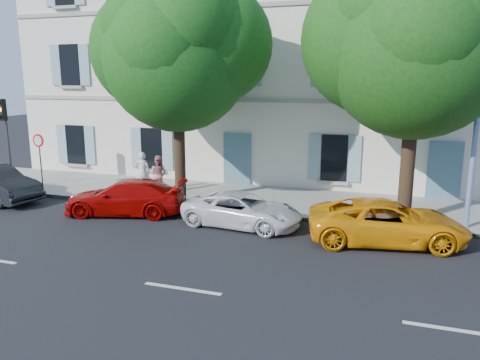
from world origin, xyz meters
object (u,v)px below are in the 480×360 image
(tree_right, at_px, (416,49))
(pedestrian_a, at_px, (143,172))
(road_sign, at_px, (39,150))
(car_yellow_supercar, at_px, (387,222))
(pedestrian_b, at_px, (158,174))
(traffic_light, at_px, (4,124))
(car_white_coupe, at_px, (242,210))
(car_red_coupe, at_px, (125,197))
(tree_left, at_px, (177,58))

(tree_right, bearing_deg, pedestrian_a, 174.52)
(road_sign, bearing_deg, car_yellow_supercar, -7.37)
(pedestrian_a, height_order, pedestrian_b, pedestrian_a)
(car_yellow_supercar, relative_size, traffic_light, 1.21)
(tree_right, xyz_separation_m, traffic_light, (-16.54, -0.24, -2.85))
(car_yellow_supercar, distance_m, traffic_light, 16.29)
(traffic_light, bearing_deg, car_white_coupe, -7.41)
(road_sign, bearing_deg, pedestrian_a, 13.51)
(car_yellow_supercar, relative_size, pedestrian_b, 2.93)
(tree_right, relative_size, pedestrian_b, 5.48)
(car_red_coupe, xyz_separation_m, tree_left, (1.39, 1.81, 5.04))
(tree_left, bearing_deg, pedestrian_b, 147.06)
(tree_right, distance_m, pedestrian_a, 11.70)
(car_red_coupe, xyz_separation_m, car_white_coupe, (4.56, -0.01, -0.08))
(tree_left, relative_size, pedestrian_a, 4.94)
(car_yellow_supercar, height_order, tree_right, tree_right)
(car_red_coupe, distance_m, traffic_light, 7.31)
(tree_right, bearing_deg, car_white_coupe, -161.85)
(car_red_coupe, bearing_deg, car_white_coupe, 76.19)
(car_red_coupe, xyz_separation_m, pedestrian_b, (-0.11, 2.78, 0.32))
(tree_left, bearing_deg, pedestrian_a, 157.54)
(car_yellow_supercar, bearing_deg, tree_left, 65.52)
(car_red_coupe, distance_m, car_white_coupe, 4.56)
(traffic_light, bearing_deg, car_red_coupe, -12.23)
(pedestrian_b, bearing_deg, road_sign, 8.85)
(car_white_coupe, height_order, tree_left, tree_left)
(car_red_coupe, relative_size, pedestrian_a, 2.55)
(road_sign, distance_m, pedestrian_a, 4.60)
(car_white_coupe, xyz_separation_m, road_sign, (-9.77, 1.67, 1.36))
(traffic_light, xyz_separation_m, pedestrian_b, (6.65, 1.32, -2.04))
(car_white_coupe, xyz_separation_m, tree_left, (-3.16, 1.81, 5.12))
(car_yellow_supercar, distance_m, pedestrian_b, 9.85)
(traffic_light, relative_size, road_sign, 1.60)
(car_red_coupe, relative_size, tree_right, 0.50)
(car_red_coupe, height_order, car_white_coupe, car_red_coupe)
(tree_right, distance_m, traffic_light, 16.79)
(car_red_coupe, relative_size, car_white_coupe, 1.09)
(pedestrian_a, bearing_deg, car_white_coupe, 130.86)
(car_white_coupe, relative_size, tree_right, 0.46)
(tree_left, distance_m, traffic_light, 8.59)
(car_white_coupe, bearing_deg, traffic_light, 88.38)
(tree_right, bearing_deg, pedestrian_b, 173.80)
(car_yellow_supercar, xyz_separation_m, pedestrian_a, (-10.09, 2.93, 0.36))
(car_red_coupe, bearing_deg, pedestrian_b, 168.53)
(car_red_coupe, bearing_deg, traffic_light, -115.96)
(tree_left, bearing_deg, tree_right, -0.70)
(traffic_light, height_order, pedestrian_b, traffic_light)
(car_yellow_supercar, xyz_separation_m, tree_left, (-7.88, 2.01, 5.03))
(traffic_light, distance_m, pedestrian_a, 6.38)
(car_yellow_supercar, height_order, pedestrian_b, pedestrian_b)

